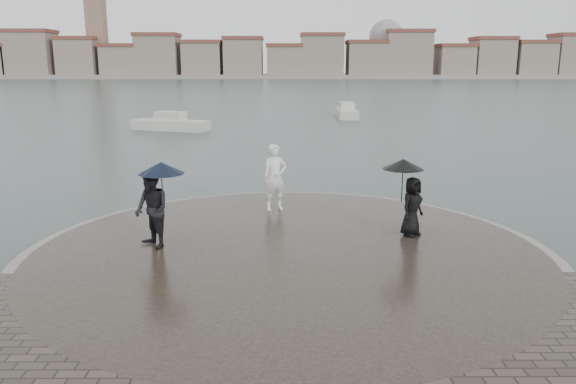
{
  "coord_description": "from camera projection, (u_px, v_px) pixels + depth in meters",
  "views": [
    {
      "loc": [
        -0.09,
        -9.04,
        4.65
      ],
      "look_at": [
        0.0,
        4.8,
        1.45
      ],
      "focal_mm": 35.0,
      "sensor_mm": 36.0,
      "label": 1
    }
  ],
  "objects": [
    {
      "name": "visitor_left",
      "position": [
        154.0,
        200.0,
        13.13
      ],
      "size": [
        1.36,
        1.22,
        2.04
      ],
      "color": "black",
      "rests_on": "quay_tip"
    },
    {
      "name": "statue",
      "position": [
        275.0,
        177.0,
        16.55
      ],
      "size": [
        0.83,
        0.68,
        1.97
      ],
      "primitive_type": "imported",
      "rotation": [
        0.0,
        0.0,
        0.34
      ],
      "color": "white",
      "rests_on": "quay_tip"
    },
    {
      "name": "boats",
      "position": [
        268.0,
        118.0,
        44.07
      ],
      "size": [
        17.13,
        13.88,
        1.5
      ],
      "color": "beige",
      "rests_on": "ground"
    },
    {
      "name": "visitor_right",
      "position": [
        409.0,
        192.0,
        14.07
      ],
      "size": [
        1.21,
        1.06,
        1.95
      ],
      "color": "black",
      "rests_on": "quay_tip"
    },
    {
      "name": "kerb_ring",
      "position": [
        288.0,
        258.0,
        13.23
      ],
      "size": [
        12.5,
        12.5,
        0.32
      ],
      "primitive_type": "cylinder",
      "color": "gray",
      "rests_on": "ground"
    },
    {
      "name": "quay_tip",
      "position": [
        288.0,
        257.0,
        13.23
      ],
      "size": [
        11.9,
        11.9,
        0.36
      ],
      "primitive_type": "cylinder",
      "color": "#2D261E",
      "rests_on": "ground"
    },
    {
      "name": "far_skyline",
      "position": [
        263.0,
        59.0,
        165.13
      ],
      "size": [
        260.0,
        20.0,
        37.0
      ],
      "color": "gray",
      "rests_on": "ground"
    },
    {
      "name": "ground",
      "position": [
        290.0,
        334.0,
        9.86
      ],
      "size": [
        400.0,
        400.0,
        0.0
      ],
      "primitive_type": "plane",
      "color": "#2B3835",
      "rests_on": "ground"
    }
  ]
}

